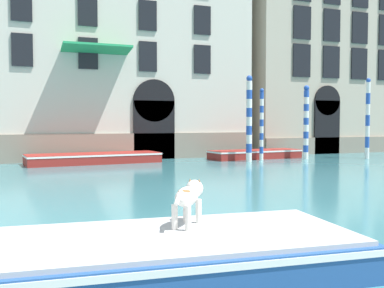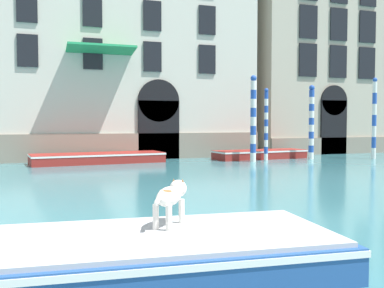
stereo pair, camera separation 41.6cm
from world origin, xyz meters
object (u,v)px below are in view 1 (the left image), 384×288
(mooring_pole_3, at_px, (368,118))
(mooring_pole_4, at_px, (249,118))
(boat_moored_near_palazzo, at_px, (94,158))
(mooring_pole_0, at_px, (262,124))
(boat_moored_far, at_px, (255,154))
(boat_foreground, at_px, (119,257))
(mooring_pole_2, at_px, (306,122))
(dog_on_deck, at_px, (188,196))

(mooring_pole_3, bearing_deg, mooring_pole_4, 174.79)
(boat_moored_near_palazzo, xyz_separation_m, mooring_pole_0, (8.12, -1.31, 1.57))
(boat_moored_far, xyz_separation_m, mooring_pole_0, (-0.22, -1.03, 1.58))
(boat_moored_near_palazzo, bearing_deg, boat_foreground, -102.85)
(boat_foreground, distance_m, mooring_pole_2, 19.13)
(dog_on_deck, distance_m, mooring_pole_2, 18.16)
(mooring_pole_2, bearing_deg, boat_foreground, -131.84)
(boat_foreground, height_order, mooring_pole_0, mooring_pole_0)
(boat_foreground, relative_size, boat_moored_near_palazzo, 1.02)
(mooring_pole_3, bearing_deg, boat_foreground, -140.10)
(mooring_pole_0, distance_m, mooring_pole_2, 2.55)
(boat_foreground, relative_size, mooring_pole_0, 1.76)
(boat_foreground, xyz_separation_m, boat_moored_near_palazzo, (2.05, 15.64, -0.03))
(boat_moored_near_palazzo, bearing_deg, mooring_pole_4, -18.98)
(mooring_pole_0, relative_size, mooring_pole_3, 0.86)
(dog_on_deck, bearing_deg, mooring_pole_3, -10.18)
(boat_foreground, distance_m, mooring_pole_3, 20.82)
(boat_foreground, relative_size, mooring_pole_2, 1.67)
(mooring_pole_0, bearing_deg, boat_moored_far, 78.09)
(dog_on_deck, bearing_deg, boat_moored_near_palazzo, 34.94)
(mooring_pole_3, bearing_deg, mooring_pole_0, 169.79)
(boat_foreground, xyz_separation_m, mooring_pole_4, (9.23, 13.91, 1.83))
(dog_on_deck, height_order, mooring_pole_2, mooring_pole_2)
(mooring_pole_0, distance_m, mooring_pole_3, 5.84)
(boat_moored_near_palazzo, bearing_deg, mooring_pole_0, -14.57)
(mooring_pole_0, bearing_deg, mooring_pole_2, -3.05)
(boat_foreground, height_order, boat_moored_far, boat_foreground)
(dog_on_deck, bearing_deg, mooring_pole_0, 5.62)
(boat_moored_near_palazzo, relative_size, boat_moored_far, 1.22)
(boat_foreground, distance_m, boat_moored_far, 18.54)
(dog_on_deck, relative_size, boat_moored_near_palazzo, 0.12)
(boat_moored_near_palazzo, xyz_separation_m, mooring_pole_4, (7.19, -1.74, 1.86))
(mooring_pole_2, bearing_deg, mooring_pole_3, -15.70)
(mooring_pole_4, bearing_deg, mooring_pole_0, 24.48)
(mooring_pole_3, bearing_deg, mooring_pole_2, 164.30)
(boat_foreground, xyz_separation_m, mooring_pole_0, (10.17, 14.33, 1.54))
(mooring_pole_2, height_order, mooring_pole_4, mooring_pole_4)
(mooring_pole_2, bearing_deg, boat_moored_near_palazzo, 172.28)
(dog_on_deck, bearing_deg, mooring_pole_2, -1.37)
(boat_moored_far, relative_size, mooring_pole_2, 1.35)
(boat_moored_far, bearing_deg, mooring_pole_2, -32.14)
(boat_moored_near_palazzo, height_order, mooring_pole_4, mooring_pole_4)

